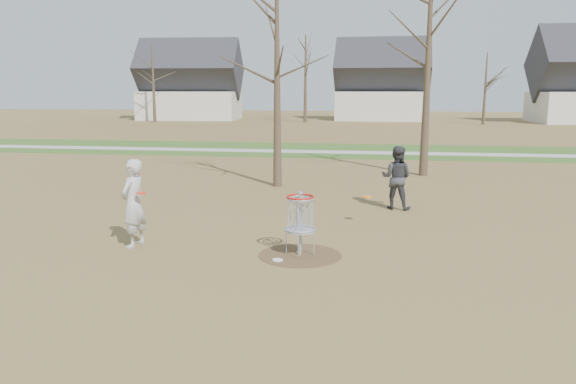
{
  "coord_description": "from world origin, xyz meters",
  "views": [
    {
      "loc": [
        1.56,
        -11.52,
        3.54
      ],
      "look_at": [
        -0.5,
        1.5,
        1.1
      ],
      "focal_mm": 35.0,
      "sensor_mm": 36.0,
      "label": 1
    }
  ],
  "objects_px": {
    "player_standing": "(133,203)",
    "disc_grounded": "(278,260)",
    "disc_golf_basket": "(300,214)",
    "player_throwing": "(396,178)"
  },
  "relations": [
    {
      "from": "player_throwing",
      "to": "player_standing",
      "type": "bearing_deg",
      "value": 54.53
    },
    {
      "from": "player_standing",
      "to": "disc_grounded",
      "type": "xyz_separation_m",
      "value": [
        3.39,
        -0.57,
        -0.98
      ]
    },
    {
      "from": "player_standing",
      "to": "disc_golf_basket",
      "type": "distance_m",
      "value": 3.8
    },
    {
      "from": "player_standing",
      "to": "disc_golf_basket",
      "type": "bearing_deg",
      "value": 97.92
    },
    {
      "from": "disc_golf_basket",
      "to": "player_standing",
      "type": "bearing_deg",
      "value": 178.4
    },
    {
      "from": "player_standing",
      "to": "disc_grounded",
      "type": "distance_m",
      "value": 3.57
    },
    {
      "from": "player_standing",
      "to": "disc_grounded",
      "type": "bearing_deg",
      "value": 89.95
    },
    {
      "from": "player_standing",
      "to": "player_throwing",
      "type": "distance_m",
      "value": 7.83
    },
    {
      "from": "disc_golf_basket",
      "to": "disc_grounded",
      "type": "bearing_deg",
      "value": -131.29
    },
    {
      "from": "disc_grounded",
      "to": "disc_golf_basket",
      "type": "bearing_deg",
      "value": 48.71
    }
  ]
}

